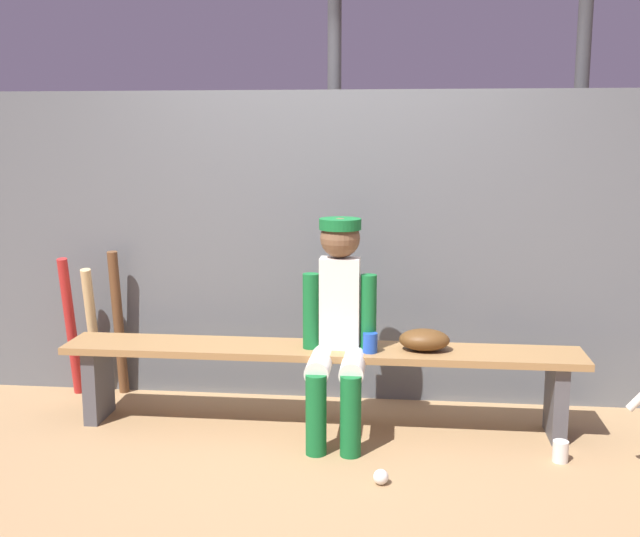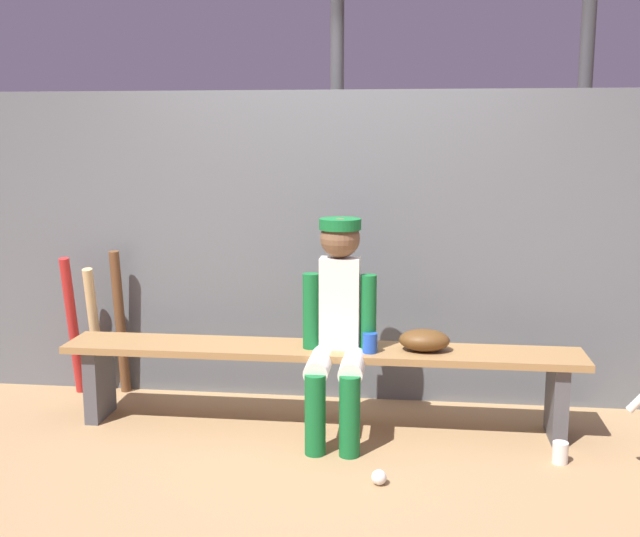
% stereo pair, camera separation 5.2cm
% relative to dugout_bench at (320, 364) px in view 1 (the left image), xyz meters
% --- Properties ---
extents(ground_plane, '(30.00, 30.00, 0.00)m').
position_rel_dugout_bench_xyz_m(ground_plane, '(0.00, 0.00, -0.38)').
color(ground_plane, '#9E7A51').
extents(chainlink_fence, '(4.93, 0.03, 1.91)m').
position_rel_dugout_bench_xyz_m(chainlink_fence, '(0.00, 0.52, 0.58)').
color(chainlink_fence, '#595E63').
rests_on(chainlink_fence, ground_plane).
extents(dugout_bench, '(2.92, 0.36, 0.47)m').
position_rel_dugout_bench_xyz_m(dugout_bench, '(0.00, 0.00, 0.00)').
color(dugout_bench, olive).
rests_on(dugout_bench, ground_plane).
extents(player_seated, '(0.41, 0.55, 1.20)m').
position_rel_dugout_bench_xyz_m(player_seated, '(0.11, -0.11, 0.28)').
color(player_seated, silver).
rests_on(player_seated, ground_plane).
extents(baseball_glove, '(0.28, 0.20, 0.12)m').
position_rel_dugout_bench_xyz_m(baseball_glove, '(0.58, 0.00, 0.16)').
color(baseball_glove, '#593819').
rests_on(baseball_glove, dugout_bench).
extents(bat_wood_dark, '(0.08, 0.15, 0.94)m').
position_rel_dugout_bench_xyz_m(bat_wood_dark, '(-1.33, 0.42, 0.09)').
color(bat_wood_dark, brown).
rests_on(bat_wood_dark, ground_plane).
extents(bat_wood_natural, '(0.09, 0.24, 0.84)m').
position_rel_dugout_bench_xyz_m(bat_wood_natural, '(-1.49, 0.38, 0.04)').
color(bat_wood_natural, tan).
rests_on(bat_wood_natural, ground_plane).
extents(bat_aluminum_red, '(0.06, 0.21, 0.91)m').
position_rel_dugout_bench_xyz_m(bat_aluminum_red, '(-1.62, 0.35, 0.08)').
color(bat_aluminum_red, '#B22323').
rests_on(bat_aluminum_red, ground_plane).
extents(baseball, '(0.07, 0.07, 0.07)m').
position_rel_dugout_bench_xyz_m(baseball, '(0.37, -0.70, -0.34)').
color(baseball, white).
rests_on(baseball, ground_plane).
extents(cup_on_ground, '(0.08, 0.08, 0.11)m').
position_rel_dugout_bench_xyz_m(cup_on_ground, '(1.27, -0.34, -0.32)').
color(cup_on_ground, silver).
rests_on(cup_on_ground, ground_plane).
extents(cup_on_bench, '(0.08, 0.08, 0.11)m').
position_rel_dugout_bench_xyz_m(cup_on_bench, '(0.29, -0.07, 0.15)').
color(cup_on_bench, '#1E47AD').
rests_on(cup_on_bench, dugout_bench).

